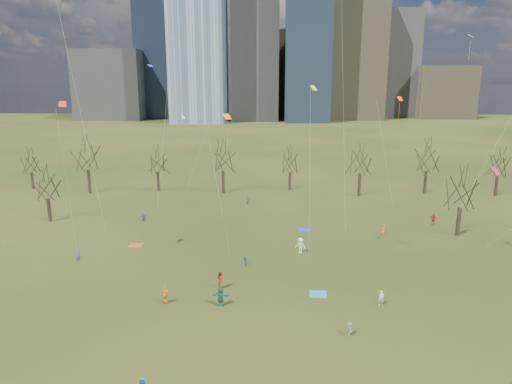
{
  "coord_description": "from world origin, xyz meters",
  "views": [
    {
      "loc": [
        2.08,
        -39.43,
        19.4
      ],
      "look_at": [
        0.0,
        12.0,
        7.0
      ],
      "focal_mm": 32.0,
      "sensor_mm": 36.0,
      "label": 1
    }
  ],
  "objects_px": {
    "person_2": "(221,280)",
    "person_4": "(165,295)",
    "person_1": "(381,298)",
    "blanket_crimson": "(136,245)",
    "blanket_navy": "(304,230)",
    "blanket_teal": "(318,294)"
  },
  "relations": [
    {
      "from": "blanket_crimson",
      "to": "person_2",
      "type": "bearing_deg",
      "value": -44.38
    },
    {
      "from": "blanket_crimson",
      "to": "person_2",
      "type": "xyz_separation_m",
      "value": [
        11.78,
        -11.53,
        0.87
      ]
    },
    {
      "from": "blanket_crimson",
      "to": "person_4",
      "type": "xyz_separation_m",
      "value": [
        7.15,
        -14.8,
        0.83
      ]
    },
    {
      "from": "blanket_navy",
      "to": "person_1",
      "type": "bearing_deg",
      "value": -75.36
    },
    {
      "from": "person_1",
      "to": "person_4",
      "type": "bearing_deg",
      "value": 165.08
    },
    {
      "from": "blanket_crimson",
      "to": "person_1",
      "type": "bearing_deg",
      "value": -28.42
    },
    {
      "from": "person_1",
      "to": "person_2",
      "type": "bearing_deg",
      "value": 152.88
    },
    {
      "from": "blanket_navy",
      "to": "person_2",
      "type": "relative_size",
      "value": 0.9
    },
    {
      "from": "person_1",
      "to": "blanket_crimson",
      "type": "bearing_deg",
      "value": 135.26
    },
    {
      "from": "blanket_crimson",
      "to": "person_4",
      "type": "bearing_deg",
      "value": -64.22
    },
    {
      "from": "person_4",
      "to": "blanket_teal",
      "type": "bearing_deg",
      "value": -153.91
    },
    {
      "from": "blanket_navy",
      "to": "person_1",
      "type": "height_order",
      "value": "person_1"
    },
    {
      "from": "person_1",
      "to": "person_4",
      "type": "height_order",
      "value": "person_4"
    },
    {
      "from": "blanket_navy",
      "to": "person_4",
      "type": "xyz_separation_m",
      "value": [
        -13.84,
        -21.5,
        0.83
      ]
    },
    {
      "from": "blanket_teal",
      "to": "person_2",
      "type": "relative_size",
      "value": 0.9
    },
    {
      "from": "person_2",
      "to": "person_4",
      "type": "distance_m",
      "value": 5.67
    },
    {
      "from": "blanket_navy",
      "to": "person_1",
      "type": "xyz_separation_m",
      "value": [
        5.49,
        -21.03,
        0.69
      ]
    },
    {
      "from": "blanket_navy",
      "to": "person_4",
      "type": "relative_size",
      "value": 0.95
    },
    {
      "from": "person_2",
      "to": "blanket_crimson",
      "type": "bearing_deg",
      "value": 39.93
    },
    {
      "from": "blanket_teal",
      "to": "person_2",
      "type": "xyz_separation_m",
      "value": [
        -9.27,
        0.86,
        0.87
      ]
    },
    {
      "from": "person_2",
      "to": "person_1",
      "type": "bearing_deg",
      "value": -106.48
    },
    {
      "from": "blanket_teal",
      "to": "person_1",
      "type": "distance_m",
      "value": 5.81
    }
  ]
}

